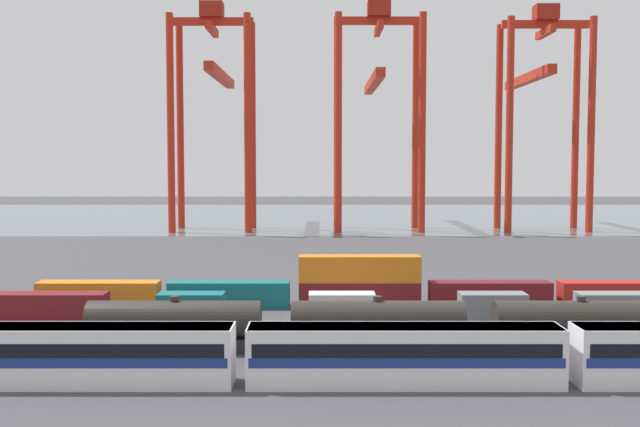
{
  "coord_description": "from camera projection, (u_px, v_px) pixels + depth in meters",
  "views": [
    {
      "loc": [
        -4.91,
        -71.24,
        14.53
      ],
      "look_at": [
        -5.03,
        16.41,
        8.6
      ],
      "focal_mm": 42.68,
      "sensor_mm": 36.0,
      "label": 1
    }
  ],
  "objects": [
    {
      "name": "ground_plane",
      "position": [
        354.0,
        261.0,
        111.96
      ],
      "size": [
        420.0,
        420.0,
        0.0
      ],
      "primitive_type": "plane",
      "color": "#424247"
    },
    {
      "name": "harbour_water",
      "position": [
        339.0,
        216.0,
        203.91
      ],
      "size": [
        400.0,
        110.0,
        0.01
      ],
      "primitive_type": "cube",
      "color": "slate",
      "rests_on": "ground_plane"
    },
    {
      "name": "passenger_train",
      "position": [
        405.0,
        353.0,
        49.43
      ],
      "size": [
        63.15,
        3.14,
        3.9
      ],
      "color": "silver",
      "rests_on": "ground_plane"
    },
    {
      "name": "freight_tank_row",
      "position": [
        480.0,
        325.0,
        58.38
      ],
      "size": [
        60.13,
        2.8,
        4.26
      ],
      "color": "#232326",
      "rests_on": "ground_plane"
    },
    {
      "name": "shipping_container_0",
      "position": [
        42.0,
        307.0,
        69.46
      ],
      "size": [
        12.1,
        2.44,
        2.6
      ],
      "primitive_type": "cube",
      "color": "maroon",
      "rests_on": "ground_plane"
    },
    {
      "name": "shipping_container_1",
      "position": [
        192.0,
        307.0,
        69.44
      ],
      "size": [
        6.04,
        2.44,
        2.6
      ],
      "primitive_type": "cube",
      "color": "#146066",
      "rests_on": "ground_plane"
    },
    {
      "name": "shipping_container_2",
      "position": [
        343.0,
        307.0,
        69.42
      ],
      "size": [
        6.04,
        2.44,
        2.6
      ],
      "primitive_type": "cube",
      "color": "silver",
      "rests_on": "ground_plane"
    },
    {
      "name": "shipping_container_3",
      "position": [
        493.0,
        307.0,
        69.4
      ],
      "size": [
        6.04,
        2.44,
        2.6
      ],
      "primitive_type": "cube",
      "color": "slate",
      "rests_on": "ground_plane"
    },
    {
      "name": "shipping_container_6",
      "position": [
        100.0,
        294.0,
        76.08
      ],
      "size": [
        12.1,
        2.44,
        2.6
      ],
      "primitive_type": "cube",
      "color": "orange",
      "rests_on": "ground_plane"
    },
    {
      "name": "shipping_container_7",
      "position": [
        230.0,
        294.0,
        76.06
      ],
      "size": [
        12.1,
        2.44,
        2.6
      ],
      "primitive_type": "cube",
      "color": "#146066",
      "rests_on": "ground_plane"
    },
    {
      "name": "shipping_container_8",
      "position": [
        360.0,
        294.0,
        76.04
      ],
      "size": [
        12.1,
        2.44,
        2.6
      ],
      "primitive_type": "cube",
      "color": "maroon",
      "rests_on": "ground_plane"
    },
    {
      "name": "shipping_container_9",
      "position": [
        360.0,
        269.0,
        75.87
      ],
      "size": [
        12.1,
        2.44,
        2.6
      ],
      "primitive_type": "cube",
      "color": "orange",
      "rests_on": "shipping_container_8"
    },
    {
      "name": "shipping_container_10",
      "position": [
        491.0,
        294.0,
        76.03
      ],
      "size": [
        12.1,
        2.44,
        2.6
      ],
      "primitive_type": "cube",
      "color": "maroon",
      "rests_on": "ground_plane"
    },
    {
      "name": "shipping_container_11",
      "position": [
        621.0,
        294.0,
        76.01
      ],
      "size": [
        12.1,
        2.44,
        2.6
      ],
      "primitive_type": "cube",
      "color": "#AD211C",
      "rests_on": "ground_plane"
    },
    {
      "name": "gantry_crane_west",
      "position": [
        216.0,
        95.0,
        163.77
      ],
      "size": [
        17.42,
        38.76,
        48.05
      ],
      "color": "red",
      "rests_on": "ground_plane"
    },
    {
      "name": "gantry_crane_central",
      "position": [
        378.0,
        95.0,
        164.11
      ],
      "size": [
        18.82,
        41.14,
        48.2
      ],
      "color": "red",
      "rests_on": "ground_plane"
    },
    {
      "name": "gantry_crane_east",
      "position": [
        542.0,
        97.0,
        163.4
      ],
      "size": [
        18.45,
        36.15,
        47.47
      ],
      "color": "red",
      "rests_on": "ground_plane"
    }
  ]
}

